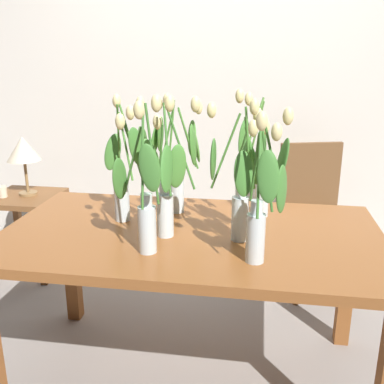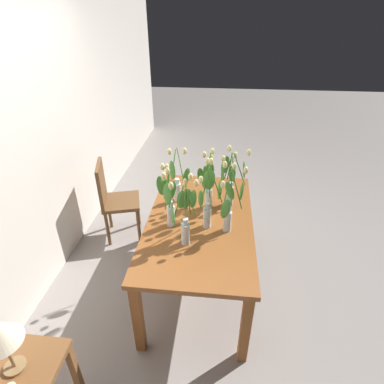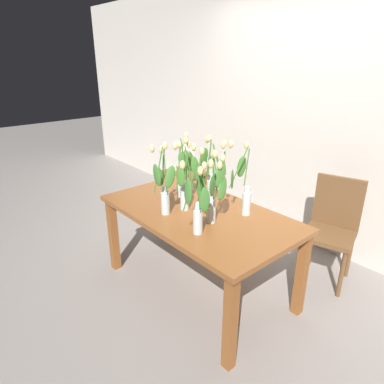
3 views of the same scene
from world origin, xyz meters
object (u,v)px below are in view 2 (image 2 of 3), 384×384
tulip_vase_3 (230,209)px  tulip_vase_4 (185,216)px  tulip_vase_1 (208,184)px  tulip_vase_5 (178,184)px  dining_table (200,228)px  tulip_vase_2 (168,201)px  tulip_vase_0 (208,204)px  side_table (23,382)px  dining_chair (113,197)px  tulip_vase_6 (231,182)px

tulip_vase_3 → tulip_vase_4: 0.37m
tulip_vase_1 → tulip_vase_3: bearing=-151.1°
tulip_vase_1 → tulip_vase_5: size_ratio=0.97×
dining_table → tulip_vase_5: tulip_vase_5 is taller
tulip_vase_2 → tulip_vase_5: size_ratio=0.95×
dining_table → tulip_vase_0: size_ratio=2.75×
dining_table → side_table: size_ratio=2.91×
dining_table → tulip_vase_5: size_ratio=2.75×
dining_chair → tulip_vase_2: bearing=-133.6°
tulip_vase_1 → dining_chair: bearing=69.1°
tulip_vase_6 → tulip_vase_1: bearing=109.7°
tulip_vase_3 → side_table: size_ratio=1.07×
tulip_vase_5 → dining_chair: size_ratio=0.63×
tulip_vase_2 → tulip_vase_6: bearing=-51.8°
dining_chair → side_table: size_ratio=1.69×
tulip_vase_4 → dining_chair: bearing=45.1°
tulip_vase_6 → side_table: (-1.58, 1.17, -0.54)m
dining_table → side_table: dining_table is taller
tulip_vase_1 → tulip_vase_4: bearing=164.6°
dining_table → dining_chair: 1.20m
tulip_vase_2 → tulip_vase_6: same height
tulip_vase_4 → tulip_vase_6: bearing=-30.2°
dining_table → tulip_vase_0: (-0.08, -0.07, 0.31)m
tulip_vase_4 → side_table: (-0.99, 0.83, -0.54)m
tulip_vase_0 → tulip_vase_4: tulip_vase_0 is taller
tulip_vase_3 → tulip_vase_4: size_ratio=1.06×
tulip_vase_0 → tulip_vase_1: bearing=3.8°
tulip_vase_1 → tulip_vase_5: 0.29m
tulip_vase_3 → dining_chair: 1.52m
tulip_vase_3 → dining_chair: bearing=59.1°
tulip_vase_4 → tulip_vase_3: bearing=-62.9°
tulip_vase_6 → dining_table: bearing=139.1°
tulip_vase_3 → dining_chair: tulip_vase_3 is taller
tulip_vase_1 → side_table: bearing=147.3°
tulip_vase_0 → side_table: tulip_vase_0 is taller
tulip_vase_2 → tulip_vase_3: 0.49m
dining_table → tulip_vase_2: tulip_vase_2 is taller
dining_table → tulip_vase_1: size_ratio=2.85×
tulip_vase_5 → dining_chair: 0.96m
tulip_vase_1 → tulip_vase_6: size_ratio=1.02×
tulip_vase_2 → dining_chair: 1.15m
dining_chair → dining_table: bearing=-121.6°
tulip_vase_0 → tulip_vase_5: (0.34, 0.30, -0.03)m
tulip_vase_1 → tulip_vase_2: tulip_vase_1 is taller
tulip_vase_4 → side_table: 1.40m
tulip_vase_3 → side_table: 1.72m
dining_table → tulip_vase_3: size_ratio=2.72×
tulip_vase_2 → side_table: 1.47m
tulip_vase_0 → tulip_vase_4: size_ratio=1.05×
dining_table → tulip_vase_5: (0.26, 0.23, 0.28)m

